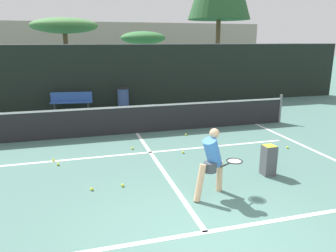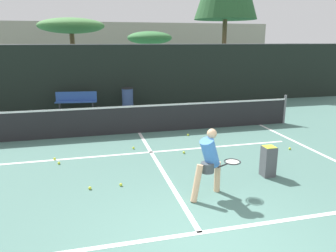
{
  "view_description": "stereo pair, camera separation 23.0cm",
  "coord_description": "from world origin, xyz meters",
  "px_view_note": "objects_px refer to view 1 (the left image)",
  "views": [
    {
      "loc": [
        -1.87,
        -3.97,
        3.03
      ],
      "look_at": [
        0.28,
        3.66,
        0.95
      ],
      "focal_mm": 35.0,
      "sensor_mm": 36.0,
      "label": 1
    },
    {
      "loc": [
        -1.65,
        -4.03,
        3.03
      ],
      "look_at": [
        0.28,
        3.66,
        0.95
      ],
      "focal_mm": 35.0,
      "sensor_mm": 36.0,
      "label": 2
    }
  ],
  "objects_px": {
    "player_practicing": "(212,160)",
    "ball_hopper": "(269,159)",
    "courtside_bench": "(71,101)",
    "trash_bin": "(123,99)",
    "parked_car": "(53,84)"
  },
  "relations": [
    {
      "from": "player_practicing",
      "to": "ball_hopper",
      "type": "xyz_separation_m",
      "value": [
        1.67,
        0.6,
        -0.38
      ]
    },
    {
      "from": "courtside_bench",
      "to": "trash_bin",
      "type": "height_order",
      "value": "trash_bin"
    },
    {
      "from": "parked_car",
      "to": "ball_hopper",
      "type": "bearing_deg",
      "value": -68.22
    },
    {
      "from": "courtside_bench",
      "to": "parked_car",
      "type": "distance_m",
      "value": 5.19
    },
    {
      "from": "courtside_bench",
      "to": "parked_car",
      "type": "height_order",
      "value": "parked_car"
    },
    {
      "from": "ball_hopper",
      "to": "courtside_bench",
      "type": "bearing_deg",
      "value": 117.65
    },
    {
      "from": "ball_hopper",
      "to": "parked_car",
      "type": "xyz_separation_m",
      "value": [
        -5.38,
        13.47,
        0.25
      ]
    },
    {
      "from": "player_practicing",
      "to": "courtside_bench",
      "type": "relative_size",
      "value": 0.77
    },
    {
      "from": "courtside_bench",
      "to": "parked_car",
      "type": "bearing_deg",
      "value": 108.48
    },
    {
      "from": "player_practicing",
      "to": "parked_car",
      "type": "xyz_separation_m",
      "value": [
        -3.71,
        14.07,
        -0.13
      ]
    },
    {
      "from": "player_practicing",
      "to": "trash_bin",
      "type": "xyz_separation_m",
      "value": [
        -0.47,
        8.99,
        -0.27
      ]
    },
    {
      "from": "ball_hopper",
      "to": "parked_car",
      "type": "height_order",
      "value": "parked_car"
    },
    {
      "from": "player_practicing",
      "to": "courtside_bench",
      "type": "height_order",
      "value": "player_practicing"
    },
    {
      "from": "trash_bin",
      "to": "player_practicing",
      "type": "bearing_deg",
      "value": -87.0
    },
    {
      "from": "courtside_bench",
      "to": "trash_bin",
      "type": "xyz_separation_m",
      "value": [
        2.25,
        0.01,
        0.01
      ]
    }
  ]
}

